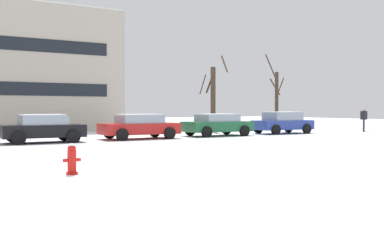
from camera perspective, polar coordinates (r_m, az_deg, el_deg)
fire_hydrant at (r=12.00m, az=-14.71°, el=-4.69°), size 0.44×0.30×0.79m
parked_car_black at (r=23.37m, az=-18.08°, el=-0.96°), size 3.91×2.13×1.38m
parked_car_red at (r=25.15m, az=-6.56°, el=-0.75°), size 4.26×2.23×1.36m
parked_car_green at (r=27.76m, az=3.14°, el=-0.54°), size 4.16×2.24×1.34m
parked_car_blue at (r=30.91m, az=11.18°, el=-0.29°), size 4.11×2.10×1.45m
pedestrian_crossing at (r=35.14m, az=20.58°, el=0.26°), size 0.46×0.44×1.69m
tree_far_right at (r=32.08m, az=2.64°, el=2.82°), size 2.31×2.32×5.24m
tree_far_mid at (r=34.28m, az=10.44°, el=2.65°), size 1.13×1.24×5.68m
building_far_left at (r=36.86m, az=-21.39°, el=5.78°), size 14.37×8.53×9.02m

